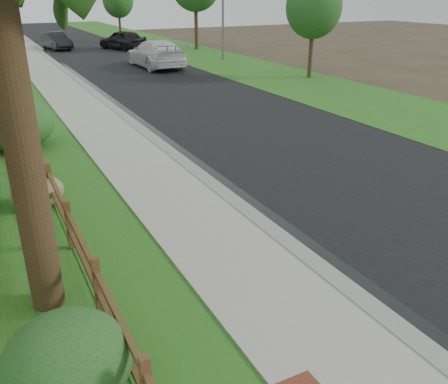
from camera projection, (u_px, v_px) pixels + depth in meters
ground at (393, 353)px, 6.94m from camera, size 120.00×120.00×0.00m
road at (105, 56)px, 37.48m from camera, size 8.00×90.00×0.02m
curb at (50, 59)px, 35.70m from camera, size 0.40×90.00×0.12m
wet_gutter at (55, 59)px, 35.86m from camera, size 0.50×90.00×0.00m
sidewalk at (32, 60)px, 35.16m from camera, size 2.20×90.00×0.10m
grass_strip at (4, 62)px, 34.37m from camera, size 1.60×90.00×0.06m
verge_far at (186, 51)px, 40.38m from camera, size 6.00×90.00×0.04m
ranch_fence at (59, 201)px, 10.42m from camera, size 0.12×16.92×1.10m
white_suv at (156, 54)px, 31.83m from camera, size 2.68×6.25×1.80m
dark_car_mid at (123, 40)px, 41.46m from camera, size 3.63×5.19×1.64m
dark_car_far at (56, 41)px, 41.52m from camera, size 2.28×4.58×1.44m
boulder at (38, 192)px, 11.40m from camera, size 1.47×1.28×0.82m
shrub_a at (67, 362)px, 5.91m from camera, size 2.15×2.15×1.22m
shrub_d at (14, 124)px, 15.46m from camera, size 2.85×2.85×1.71m
tree_near_right at (314, 7)px, 26.84m from camera, size 3.19×3.19×5.74m
tree_far_right at (118, 1)px, 46.70m from camera, size 3.01×3.01×5.54m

